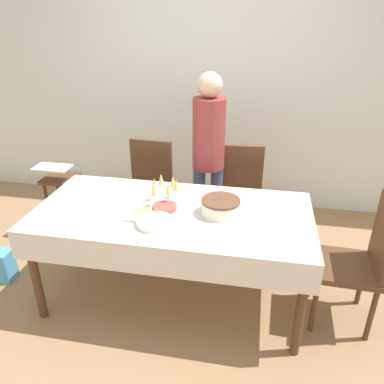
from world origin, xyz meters
The scene contains 15 objects.
ground_plane centered at (0.00, 0.00, 0.00)m, with size 12.00×12.00×0.00m, color #93704C.
wall_back centered at (0.00, 1.75, 1.35)m, with size 8.00×0.05×2.70m.
dining_table centered at (0.00, 0.00, 0.65)m, with size 1.93×0.93×0.76m.
dining_chair_far_left centered at (-0.42, 0.78, 0.53)m, with size 0.45×0.45×0.96m.
dining_chair_far_right centered at (0.42, 0.78, 0.53)m, with size 0.45×0.45×0.96m.
dining_chair_right_end centered at (1.28, 0.00, 0.53)m, with size 0.44×0.44×0.96m.
birthday_cake centered at (0.33, 0.02, 0.81)m, with size 0.26×0.26×0.18m.
champagne_tray centered at (-0.08, 0.13, 0.85)m, with size 0.29×0.29×0.18m.
plate_stack_main centered at (-0.07, -0.21, 0.77)m, with size 0.24×0.24×0.03m.
plate_stack_dessert centered at (-0.06, 0.01, 0.77)m, with size 0.17×0.17×0.03m.
cake_knife centered at (0.44, -0.22, 0.76)m, with size 0.28×0.14×0.00m.
fork_pile centered at (-0.19, -0.19, 0.77)m, with size 0.17×0.08×0.02m.
napkin_pile centered at (-0.18, -0.09, 0.76)m, with size 0.15×0.15×0.01m.
person_standing centered at (0.13, 0.82, 0.95)m, with size 0.28×0.28×1.58m.
high_chair centered at (-1.32, 0.78, 0.48)m, with size 0.33×0.35×0.71m.
Camera 1 is at (0.56, -2.23, 2.00)m, focal length 35.00 mm.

